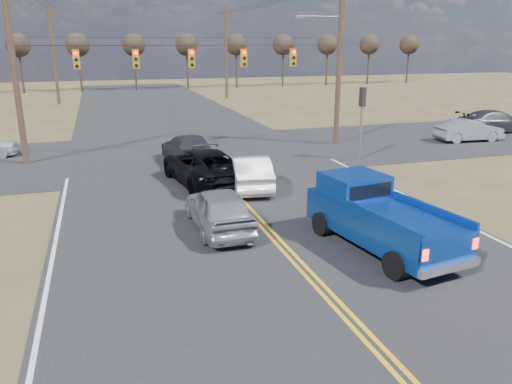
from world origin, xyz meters
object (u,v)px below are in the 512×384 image
object	(u,v)px
dgrey_car_queue	(188,149)
cross_car_east_far	(495,121)
silver_suv	(219,209)
white_car_queue	(249,172)
black_suv	(204,166)
cross_car_east_near	(469,130)
pickup_truck	(378,217)

from	to	relation	value
dgrey_car_queue	cross_car_east_far	size ratio (longest dim) A/B	0.98
silver_suv	white_car_queue	bearing A→B (deg)	-118.37
dgrey_car_queue	silver_suv	bearing A→B (deg)	83.41
black_suv	silver_suv	bearing A→B (deg)	74.97
cross_car_east_near	cross_car_east_far	distance (m)	4.64
white_car_queue	cross_car_east_far	bearing A→B (deg)	-148.70
silver_suv	dgrey_car_queue	distance (m)	10.06
pickup_truck	black_suv	world-z (taller)	pickup_truck
silver_suv	cross_car_east_near	world-z (taller)	silver_suv
white_car_queue	dgrey_car_queue	xyz separation A→B (m)	(-1.72, 5.50, 0.03)
dgrey_car_queue	cross_car_east_near	world-z (taller)	dgrey_car_queue
white_car_queue	dgrey_car_queue	bearing A→B (deg)	-63.47
dgrey_car_queue	cross_car_east_near	distance (m)	18.40
pickup_truck	cross_car_east_near	distance (m)	20.19
black_suv	white_car_queue	xyz separation A→B (m)	(1.72, -1.39, -0.05)
black_suv	white_car_queue	size ratio (longest dim) A/B	1.27
white_car_queue	silver_suv	bearing A→B (deg)	71.03
cross_car_east_near	cross_car_east_far	world-z (taller)	cross_car_east_far
pickup_truck	silver_suv	size ratio (longest dim) A/B	1.31
pickup_truck	dgrey_car_queue	xyz separation A→B (m)	(-3.58, 13.01, -0.24)
dgrey_car_queue	white_car_queue	bearing A→B (deg)	104.80
white_car_queue	dgrey_car_queue	distance (m)	5.76
dgrey_car_queue	cross_car_east_far	xyz separation A→B (m)	(22.47, 2.93, 0.02)
pickup_truck	silver_suv	distance (m)	5.23
black_suv	dgrey_car_queue	bearing A→B (deg)	-98.19
silver_suv	dgrey_car_queue	world-z (taller)	dgrey_car_queue
pickup_truck	black_suv	size ratio (longest dim) A/B	1.01
black_suv	cross_car_east_far	xyz separation A→B (m)	(22.47, 7.04, -0.01)
silver_suv	cross_car_east_far	bearing A→B (deg)	-150.99
cross_car_east_far	pickup_truck	bearing A→B (deg)	133.52
cross_car_east_far	silver_suv	bearing A→B (deg)	122.58
silver_suv	white_car_queue	distance (m)	5.15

